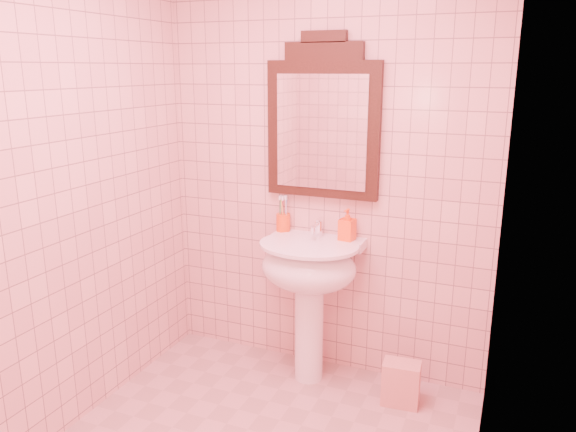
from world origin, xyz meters
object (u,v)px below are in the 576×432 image
at_px(pedestal_sink, 309,276).
at_px(toothbrush_cup, 283,222).
at_px(mirror, 323,123).
at_px(towel, 401,383).
at_px(soap_dispenser, 347,225).

xyz_separation_m(pedestal_sink, toothbrush_cup, (-0.24, 0.18, 0.26)).
bearing_deg(toothbrush_cup, mirror, 4.75).
relative_size(toothbrush_cup, towel, 0.79).
distance_m(pedestal_sink, soap_dispenser, 0.37).
xyz_separation_m(mirror, toothbrush_cup, (-0.24, -0.02, -0.61)).
relative_size(toothbrush_cup, soap_dispenser, 1.07).
relative_size(pedestal_sink, towel, 3.45).
bearing_deg(pedestal_sink, toothbrush_cup, 142.94).
distance_m(toothbrush_cup, soap_dispenser, 0.42).
bearing_deg(towel, pedestal_sink, 174.88).
height_order(toothbrush_cup, soap_dispenser, toothbrush_cup).
distance_m(mirror, toothbrush_cup, 0.66).
relative_size(pedestal_sink, mirror, 0.92).
height_order(toothbrush_cup, towel, toothbrush_cup).
bearing_deg(mirror, toothbrush_cup, -175.25).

